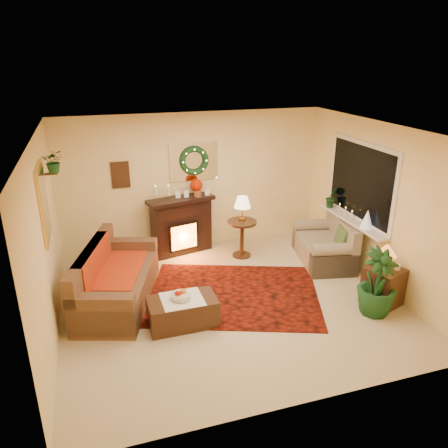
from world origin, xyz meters
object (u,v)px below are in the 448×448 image
object	(u,v)px
coffee_table	(183,311)
side_table_round	(242,240)
fireplace	(181,225)
sofa	(118,276)
loveseat	(324,240)
end_table_square	(383,288)

from	to	relation	value
coffee_table	side_table_round	bearing A→B (deg)	49.92
fireplace	coffee_table	xyz separation A→B (m)	(-0.51, -2.40, -0.34)
sofa	side_table_round	bearing A→B (deg)	39.98
sofa	side_table_round	size ratio (longest dim) A/B	2.93
loveseat	end_table_square	world-z (taller)	loveseat
loveseat	coffee_table	bearing A→B (deg)	-145.48
sofa	end_table_square	bearing A→B (deg)	-0.72
end_table_square	sofa	bearing A→B (deg)	161.38
fireplace	loveseat	distance (m)	2.66
side_table_round	coffee_table	xyz separation A→B (m)	(-1.54, -1.87, -0.11)
loveseat	coffee_table	world-z (taller)	loveseat
fireplace	side_table_round	world-z (taller)	fireplace
side_table_round	end_table_square	xyz separation A→B (m)	(1.47, -2.23, -0.05)
fireplace	loveseat	bearing A→B (deg)	-39.16
end_table_square	coffee_table	xyz separation A→B (m)	(-3.01, 0.36, -0.06)
loveseat	coffee_table	xyz separation A→B (m)	(-2.90, -1.22, -0.21)
sofa	loveseat	world-z (taller)	sofa
sofa	side_table_round	distance (m)	2.53
fireplace	end_table_square	bearing A→B (deg)	-60.78
fireplace	sofa	bearing A→B (deg)	-144.53
sofa	end_table_square	distance (m)	4.02
fireplace	end_table_square	world-z (taller)	fireplace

